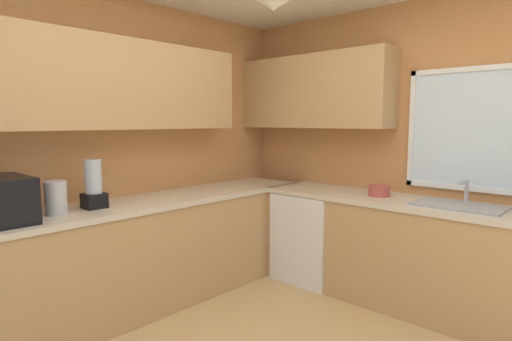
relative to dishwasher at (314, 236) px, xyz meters
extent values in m
cube|color=#C6844C|center=(0.88, 0.37, 0.85)|extent=(3.82, 0.06, 2.54)
cube|color=#C6844C|center=(-1.00, -1.65, 0.85)|extent=(0.06, 4.09, 2.54)
cube|color=silver|center=(1.29, 0.34, 1.03)|extent=(0.97, 0.02, 0.90)
cube|color=white|center=(1.29, 0.33, 1.50)|extent=(1.05, 0.04, 0.04)
cube|color=white|center=(1.29, 0.33, 0.56)|extent=(1.05, 0.04, 0.04)
cube|color=white|center=(0.79, 0.33, 1.03)|extent=(0.04, 0.04, 0.98)
cube|color=tan|center=(-0.81, -1.85, 1.38)|extent=(0.32, 2.78, 0.70)
cube|color=tan|center=(-0.16, 0.18, 1.38)|extent=(1.63, 0.32, 0.70)
cube|color=tan|center=(-0.66, -1.65, 0.00)|extent=(0.62, 3.67, 0.84)
cube|color=beige|center=(-0.66, -1.65, 0.44)|extent=(0.65, 3.70, 0.04)
cube|color=tan|center=(1.09, 0.03, 0.00)|extent=(2.88, 0.62, 0.84)
cube|color=beige|center=(1.09, 0.03, 0.44)|extent=(2.91, 0.65, 0.04)
cube|color=white|center=(0.00, 0.00, 0.00)|extent=(0.60, 0.60, 0.84)
cylinder|color=#B7B7BC|center=(-0.64, -2.13, 0.58)|extent=(0.14, 0.14, 0.23)
cube|color=#9EA0A5|center=(1.29, 0.03, 0.47)|extent=(0.62, 0.40, 0.02)
cylinder|color=#B7B7BC|center=(1.29, 0.19, 0.55)|extent=(0.03, 0.03, 0.18)
cylinder|color=#B7B7BC|center=(1.29, 0.09, 0.64)|extent=(0.02, 0.20, 0.02)
cylinder|color=#B74C42|center=(0.64, 0.03, 0.51)|extent=(0.18, 0.18, 0.09)
cube|color=black|center=(-0.66, -1.85, 0.52)|extent=(0.15, 0.15, 0.11)
cylinder|color=#B2BCC6|center=(-0.66, -1.85, 0.70)|extent=(0.12, 0.12, 0.25)
camera|label=1|loc=(2.25, -3.25, 1.09)|focal=29.19mm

